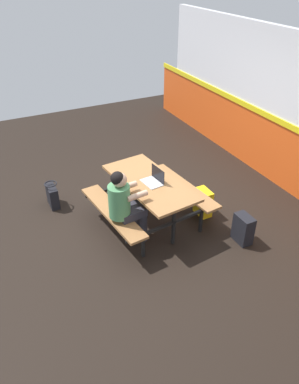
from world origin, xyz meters
The scene contains 8 objects.
ground_plane centered at (0.00, 0.00, -0.01)m, with size 10.00×10.00×0.02m, color black.
accent_backdrop centered at (0.00, 2.63, 1.25)m, with size 8.00×0.14×2.60m.
picnic_table_main centered at (0.35, 0.00, 0.57)m, with size 1.70×1.71×0.74m.
student_nearer centered at (0.64, -0.53, 0.71)m, with size 0.39×0.54×1.21m.
laptop_silver centered at (0.41, 0.04, 0.79)m, with size 0.34×0.25×0.22m.
backpack_dark centered at (0.54, 0.87, 0.22)m, with size 0.30×0.22×0.44m.
tote_bag_bright centered at (-0.76, -1.24, 0.19)m, with size 0.34×0.21×0.43m.
satchel_spare centered at (1.37, 1.01, 0.22)m, with size 0.30×0.22×0.44m.
Camera 1 is at (4.57, -2.08, 3.60)m, focal length 34.98 mm.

